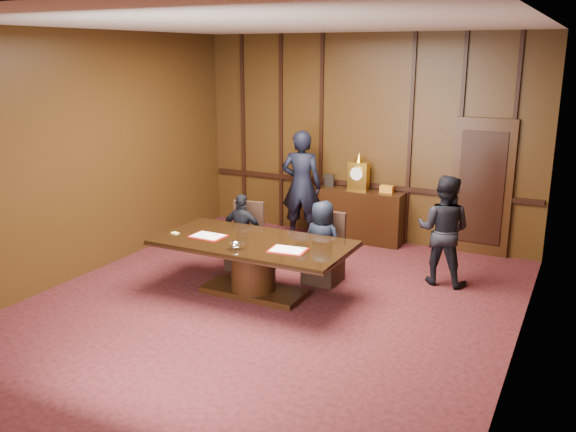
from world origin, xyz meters
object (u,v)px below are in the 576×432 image
object	(u,v)px
signatory_left	(243,232)
signatory_right	(322,243)
witness_left	(302,186)
conference_table	(253,258)
witness_right	(443,230)
sideboard	(357,213)

from	to	relation	value
signatory_left	signatory_right	size ratio (longest dim) A/B	0.96
signatory_right	witness_left	world-z (taller)	witness_left
conference_table	witness_right	world-z (taller)	witness_right
sideboard	conference_table	bearing A→B (deg)	-97.19
signatory_left	witness_right	bearing A→B (deg)	-171.32
conference_table	signatory_left	world-z (taller)	signatory_left
conference_table	signatory_right	xyz separation A→B (m)	(0.65, 0.80, 0.09)
conference_table	witness_right	size ratio (longest dim) A/B	1.68
sideboard	witness_left	bearing A→B (deg)	-158.47
sideboard	witness_left	xyz separation A→B (m)	(-0.91, -0.36, 0.47)
signatory_left	signatory_right	world-z (taller)	signatory_right
sideboard	conference_table	world-z (taller)	sideboard
witness_left	witness_right	bearing A→B (deg)	146.16
conference_table	signatory_right	size ratio (longest dim) A/B	2.18
sideboard	conference_table	xyz separation A→B (m)	(-0.37, -2.95, 0.02)
signatory_right	witness_right	xyz separation A→B (m)	(1.50, 0.77, 0.18)
sideboard	conference_table	distance (m)	2.97
signatory_right	sideboard	bearing A→B (deg)	-75.51
sideboard	witness_right	bearing A→B (deg)	-37.71
witness_left	conference_table	bearing A→B (deg)	88.60
sideboard	signatory_left	xyz separation A→B (m)	(-1.02, -2.15, 0.09)
witness_right	witness_left	bearing A→B (deg)	-19.40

